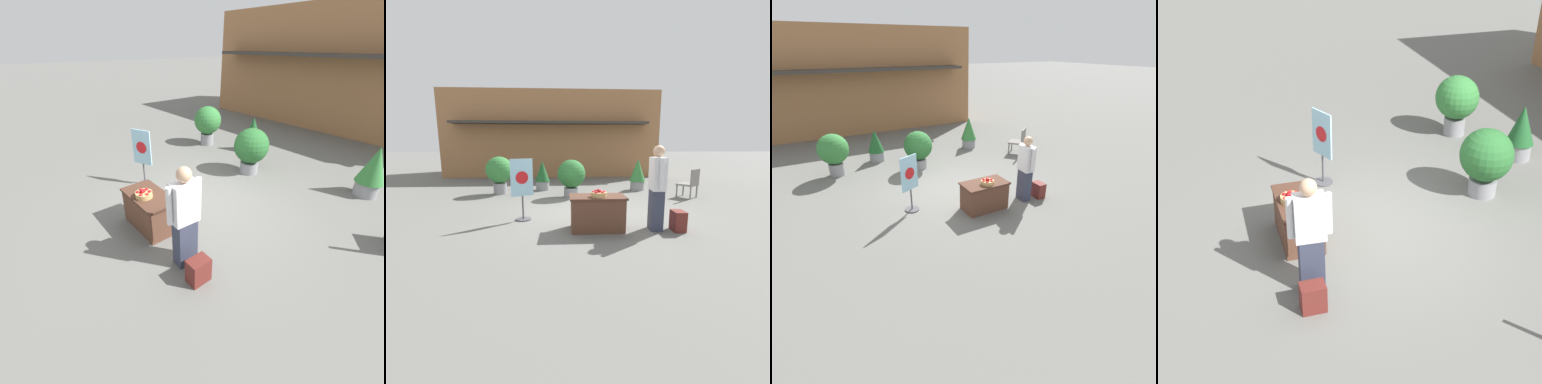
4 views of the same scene
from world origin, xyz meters
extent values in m
plane|color=slate|center=(0.00, 0.00, 0.00)|extent=(120.00, 120.00, 0.00)
cube|color=#9E6B42|center=(-1.31, 9.94, 2.31)|extent=(11.73, 4.79, 4.63)
cube|color=#38332D|center=(-1.31, 7.10, 2.87)|extent=(9.97, 0.90, 0.12)
cube|color=brown|center=(0.00, -1.35, 0.34)|extent=(1.08, 0.61, 0.68)
cube|color=#492C20|center=(0.00, -1.35, 0.70)|extent=(1.15, 0.65, 0.04)
cylinder|color=tan|center=(0.01, -1.45, 0.77)|extent=(0.32, 0.32, 0.10)
sphere|color=red|center=(0.12, -1.44, 0.81)|extent=(0.08, 0.08, 0.08)
sphere|color=red|center=(0.06, -1.35, 0.81)|extent=(0.08, 0.08, 0.08)
sphere|color=red|center=(-0.04, -1.36, 0.81)|extent=(0.08, 0.08, 0.08)
sphere|color=red|center=(-0.10, -1.45, 0.81)|extent=(0.08, 0.08, 0.08)
sphere|color=red|center=(-0.05, -1.54, 0.81)|extent=(0.08, 0.08, 0.08)
sphere|color=red|center=(0.07, -1.55, 0.81)|extent=(0.08, 0.08, 0.08)
sphere|color=#A30F14|center=(0.00, -1.45, 0.84)|extent=(0.08, 0.08, 0.08)
sphere|color=#A30F14|center=(0.01, -1.48, 0.84)|extent=(0.08, 0.08, 0.08)
cube|color=#33384C|center=(1.22, -1.42, 0.42)|extent=(0.26, 0.35, 0.84)
cube|color=silver|center=(1.22, -1.42, 1.18)|extent=(0.28, 0.43, 0.66)
sphere|color=tan|center=(1.22, -1.42, 1.63)|extent=(0.23, 0.23, 0.23)
cylinder|color=silver|center=(1.20, -1.68, 1.20)|extent=(0.09, 0.09, 0.61)
cylinder|color=silver|center=(1.23, -1.16, 1.20)|extent=(0.09, 0.09, 0.61)
cube|color=maroon|center=(1.67, -1.51, 0.21)|extent=(0.24, 0.34, 0.42)
cylinder|color=#4C4C51|center=(-1.66, -0.54, 0.01)|extent=(0.36, 0.36, 0.03)
cylinder|color=#4C4C51|center=(-1.66, -0.54, 0.31)|extent=(0.04, 0.04, 0.55)
cube|color=#99D1EA|center=(-1.66, -0.54, 1.01)|extent=(0.49, 0.25, 0.87)
cylinder|color=red|center=(-1.65, -0.56, 1.01)|extent=(0.27, 0.13, 0.29)
cylinder|color=gray|center=(3.13, 1.86, 0.21)|extent=(0.05, 0.05, 0.42)
cylinder|color=gray|center=(3.50, 2.15, 0.21)|extent=(0.05, 0.05, 0.42)
cylinder|color=gray|center=(3.43, 1.49, 0.21)|extent=(0.05, 0.05, 0.42)
cylinder|color=gray|center=(3.80, 1.79, 0.21)|extent=(0.05, 0.05, 0.42)
cube|color=gray|center=(3.47, 1.82, 0.45)|extent=(0.77, 0.77, 0.06)
cube|color=gray|center=(3.62, 1.63, 0.73)|extent=(0.47, 0.39, 0.50)
cylinder|color=gray|center=(-1.52, 3.55, 0.17)|extent=(0.51, 0.51, 0.35)
cone|color=#1E5628|center=(-1.52, 3.55, 0.75)|extent=(0.57, 0.57, 0.80)
cylinder|color=gray|center=(2.20, 3.35, 0.18)|extent=(0.53, 0.53, 0.35)
cone|color=#337A38|center=(2.20, 3.35, 0.79)|extent=(0.62, 0.62, 0.87)
cylinder|color=gray|center=(-2.99, 2.83, 0.20)|extent=(0.47, 0.47, 0.40)
sphere|color=#337A38|center=(-2.99, 2.83, 0.87)|extent=(0.95, 0.95, 0.95)
cylinder|color=gray|center=(-0.43, 2.14, 0.16)|extent=(0.51, 0.51, 0.32)
sphere|color=#28662D|center=(-0.43, 2.14, 0.79)|extent=(0.95, 0.95, 0.95)
camera|label=1|loc=(3.78, -3.33, 3.19)|focal=24.00mm
camera|label=2|loc=(-0.70, -6.49, 1.76)|focal=24.00mm
camera|label=3|loc=(-3.71, -7.05, 3.78)|focal=28.00mm
camera|label=4|loc=(6.98, -2.57, 5.02)|focal=50.00mm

